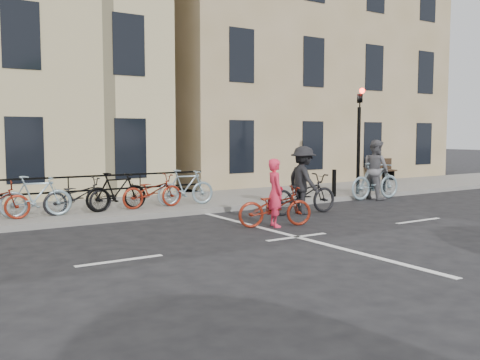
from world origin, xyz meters
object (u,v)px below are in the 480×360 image
cyclist_pink (275,203)px  cyclist_grey (376,175)px  traffic_light (359,127)px  cyclist_dark (303,187)px  bench (380,169)px

cyclist_pink → cyclist_grey: bearing=-51.4°
traffic_light → cyclist_pink: bearing=-152.6°
cyclist_pink → cyclist_dark: bearing=-40.5°
cyclist_pink → traffic_light: bearing=-46.1°
cyclist_pink → cyclist_grey: cyclist_grey is taller
cyclist_pink → cyclist_dark: 2.23m
cyclist_pink → cyclist_dark: cyclist_dark is taller
bench → cyclist_pink: bearing=-148.9°
cyclist_dark → traffic_light: bearing=-60.8°
traffic_light → cyclist_pink: (-5.80, -3.01, -1.88)m
traffic_light → cyclist_dark: bearing=-155.5°
cyclist_grey → traffic_light: bearing=30.7°
traffic_light → cyclist_grey: traffic_light is taller
bench → cyclist_dark: bearing=-149.3°
cyclist_pink → cyclist_grey: size_ratio=0.92×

